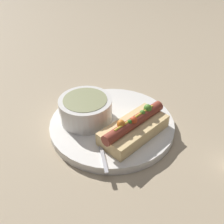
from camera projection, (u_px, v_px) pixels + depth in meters
name	position (u px, v px, depth m)	size (l,w,h in m)	color
ground_plane	(112.00, 128.00, 0.61)	(4.00, 4.00, 0.00)	tan
dinner_plate	(112.00, 124.00, 0.60)	(0.28, 0.28, 0.02)	white
hot_dog	(133.00, 128.00, 0.55)	(0.17, 0.07, 0.06)	#E5C17F
soup_bowl	(86.00, 108.00, 0.59)	(0.12, 0.12, 0.05)	silver
spoon	(97.00, 128.00, 0.57)	(0.11, 0.15, 0.01)	#B7B7BC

